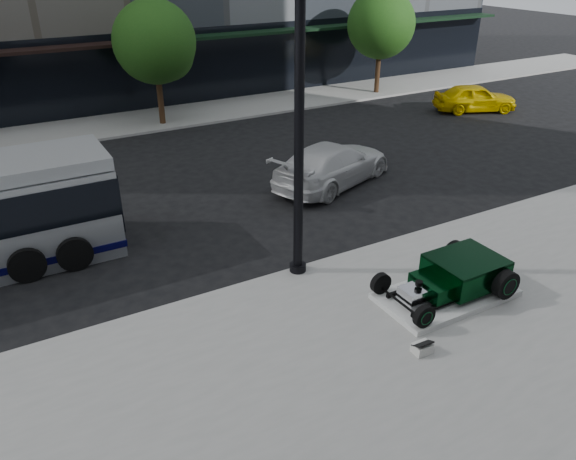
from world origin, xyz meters
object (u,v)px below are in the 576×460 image
hot_rod (458,274)px  lamppost (299,137)px  white_sedan (333,164)px  yellow_taxi (475,98)px

hot_rod → lamppost: bearing=135.0°
hot_rod → white_sedan: size_ratio=0.61×
white_sedan → yellow_taxi: (12.07, 4.72, -0.05)m
yellow_taxi → white_sedan: bearing=134.5°
hot_rod → lamppost: lamppost is taller
yellow_taxi → hot_rod: bearing=155.9°
white_sedan → yellow_taxi: white_sedan is taller
white_sedan → yellow_taxi: 12.96m
hot_rod → lamppost: (-2.89, 2.90, 3.13)m
lamppost → white_sedan: size_ratio=1.51×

